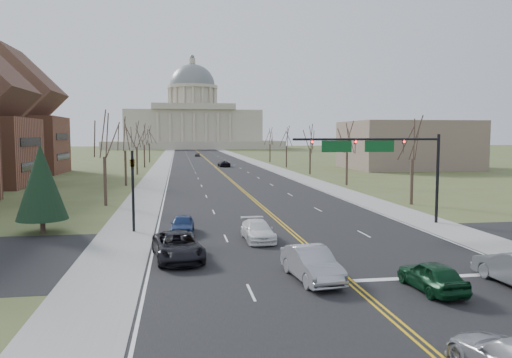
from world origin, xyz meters
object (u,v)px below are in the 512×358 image
object	(u,v)px
car_sb_inner_second	(258,231)
signal_left	(133,182)
car_sb_inner_lead	(312,264)
car_far_sb	(197,154)
car_nb_inner_lead	(432,276)
signal_mast	(379,152)
car_sb_outer_lead	(178,246)
car_far_nb	(224,164)
car_sb_outer_second	(182,224)

from	to	relation	value
car_sb_inner_second	signal_left	bearing A→B (deg)	150.43
signal_left	car_sb_inner_lead	xyz separation A→B (m)	(9.73, -14.01, -2.89)
car_sb_inner_second	car_far_sb	world-z (taller)	car_sb_inner_second
car_nb_inner_lead	car_sb_inner_second	size ratio (longest dim) A/B	0.89
car_nb_inner_lead	car_sb_inner_lead	xyz separation A→B (m)	(-4.98, 2.53, 0.11)
car_sb_inner_lead	car_sb_inner_second	size ratio (longest dim) A/B	1.06
signal_mast	car_nb_inner_lead	distance (m)	17.80
signal_mast	car_far_sb	xyz separation A→B (m)	(-9.29, 128.59, -5.08)
car_sb_outer_lead	car_sb_inner_second	size ratio (longest dim) A/B	1.20
signal_mast	car_sb_inner_lead	xyz separation A→B (m)	(-9.21, -14.01, -4.94)
signal_left	car_sb_outer_lead	xyz separation A→B (m)	(3.23, -8.91, -2.93)
signal_left	car_sb_inner_second	distance (m)	10.13
signal_left	car_far_nb	distance (m)	75.42
signal_mast	car_sb_outer_second	world-z (taller)	signal_mast
signal_mast	car_sb_inner_second	world-z (taller)	signal_mast
car_sb_outer_lead	car_sb_inner_second	xyz separation A→B (m)	(5.34, 4.42, -0.10)
signal_left	car_nb_inner_lead	distance (m)	22.34
car_far_nb	car_sb_inner_lead	bearing A→B (deg)	83.01
car_sb_inner_lead	car_nb_inner_lead	bearing A→B (deg)	-33.21
car_nb_inner_lead	car_far_sb	bearing A→B (deg)	-90.94
signal_mast	car_sb_inner_lead	bearing A→B (deg)	-123.33
car_sb_outer_lead	car_far_nb	size ratio (longest dim) A/B	1.13
signal_mast	car_sb_inner_second	size ratio (longest dim) A/B	2.61
car_sb_inner_second	car_far_nb	xyz separation A→B (m)	(4.88, 78.63, 0.01)
car_nb_inner_lead	car_far_sb	distance (m)	145.21
signal_left	car_sb_outer_second	bearing A→B (deg)	-20.65
car_far_sb	car_sb_inner_second	bearing A→B (deg)	-85.48
signal_mast	signal_left	xyz separation A→B (m)	(-18.95, 0.00, -2.05)
car_sb_inner_lead	car_far_sb	xyz separation A→B (m)	(-0.08, 142.60, -0.14)
signal_left	car_far_sb	size ratio (longest dim) A/B	1.52
car_sb_inner_lead	signal_left	bearing A→B (deg)	118.48
signal_mast	car_far_nb	distance (m)	74.53
car_far_nb	car_nb_inner_lead	bearing A→B (deg)	86.22
signal_mast	car_sb_inner_second	bearing A→B (deg)	-156.63
car_far_nb	car_sb_inner_second	bearing A→B (deg)	81.87
signal_mast	car_sb_outer_second	xyz separation A→B (m)	(-15.39, -1.34, -5.07)
car_far_nb	signal_left	bearing A→B (deg)	75.14
signal_mast	car_nb_inner_lead	size ratio (longest dim) A/B	2.95
signal_mast	car_sb_outer_second	size ratio (longest dim) A/B	3.03
car_nb_inner_lead	car_far_sb	size ratio (longest dim) A/B	1.04
car_sb_outer_lead	car_sb_outer_second	bearing A→B (deg)	80.08
car_nb_inner_lead	car_sb_outer_lead	world-z (taller)	car_sb_outer_lead
signal_mast	car_far_nb	xyz separation A→B (m)	(-5.50, 74.15, -5.07)
signal_mast	car_nb_inner_lead	xyz separation A→B (m)	(-4.23, -16.54, -5.05)
signal_mast	car_sb_inner_lead	distance (m)	17.48
signal_left	car_sb_inner_lead	world-z (taller)	signal_left
car_sb_inner_lead	car_sb_outer_lead	size ratio (longest dim) A/B	0.88
car_sb_inner_lead	car_sb_outer_second	distance (m)	14.10
car_sb_outer_second	car_far_nb	xyz separation A→B (m)	(9.90, 75.49, -0.00)
car_sb_inner_lead	car_sb_outer_lead	world-z (taller)	car_sb_inner_lead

